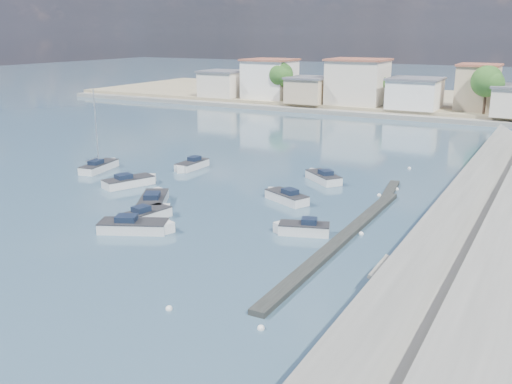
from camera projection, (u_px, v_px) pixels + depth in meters
ground at (374, 155)px, 69.90m from camera, size 400.00×400.00×0.00m
breakwater at (353, 228)px, 43.60m from camera, size 2.00×31.02×0.35m
far_shore_land at (453, 104)px, 113.62m from camera, size 160.00×40.00×1.40m
far_shore_quay at (430, 119)px, 95.97m from camera, size 160.00×2.50×0.80m
far_town at (505, 92)px, 94.79m from camera, size 113.01×12.80×8.35m
shore_trees at (484, 88)px, 88.09m from camera, size 74.56×38.32×7.92m
motorboat_a at (154, 200)px, 49.96m from camera, size 4.40×5.62×1.48m
motorboat_b at (148, 215)px, 45.97m from camera, size 2.49×4.83×1.48m
motorboat_c at (285, 197)px, 50.94m from camera, size 4.76×3.41×1.48m
motorboat_d at (301, 229)px, 42.72m from camera, size 4.27×2.68×1.48m
motorboat_e at (131, 182)px, 56.09m from camera, size 3.71×5.43×1.48m
motorboat_f at (322, 177)px, 57.82m from camera, size 4.67×4.27×1.48m
motorboat_g at (191, 166)px, 62.81m from camera, size 1.76×4.91×1.48m
motorboat_h at (137, 227)px, 43.20m from camera, size 5.65×4.00×1.48m
sailboat at (100, 166)px, 62.34m from camera, size 2.62×5.83×9.00m
mooring_buoys at (350, 221)px, 45.51m from camera, size 5.81×39.78×0.39m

